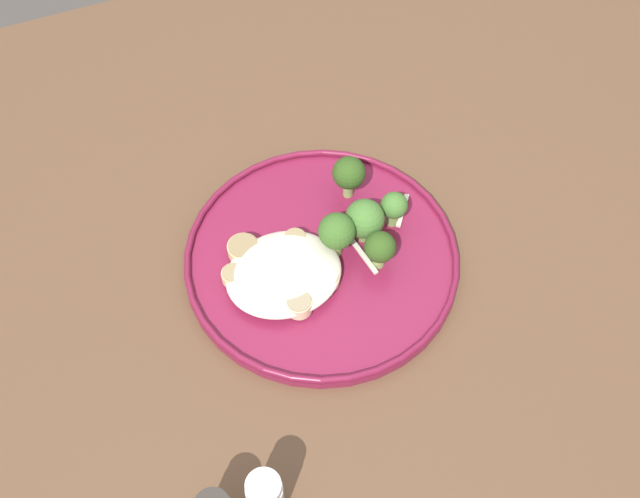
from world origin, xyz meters
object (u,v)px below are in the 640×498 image
(broccoli_floret_front_edge, at_px, (394,207))
(broccoli_floret_left_leaning, at_px, (365,219))
(broccoli_floret_tall_stalk, at_px, (380,248))
(seared_scallop_front_small, at_px, (299,304))
(salt_shaker, at_px, (265,497))
(seared_scallop_center_golden, at_px, (295,241))
(broccoli_floret_center_pile, at_px, (337,232))
(dinner_plate, at_px, (320,255))
(broccoli_floret_rear_charred, at_px, (349,174))
(seared_scallop_tiny_bay, at_px, (233,276))
(seared_scallop_on_noodles, at_px, (243,249))
(seared_scallop_right_edge, at_px, (295,281))
(seared_scallop_left_edge, at_px, (327,279))
(seared_scallop_rear_pale, at_px, (286,265))

(broccoli_floret_front_edge, bearing_deg, broccoli_floret_left_leaning, 8.66)
(broccoli_floret_tall_stalk, xyz_separation_m, broccoli_floret_front_edge, (-0.04, -0.04, -0.00))
(seared_scallop_front_small, height_order, salt_shaker, salt_shaker)
(seared_scallop_center_golden, height_order, broccoli_floret_center_pile, broccoli_floret_center_pile)
(dinner_plate, bearing_deg, broccoli_floret_rear_charred, -133.31)
(dinner_plate, distance_m, broccoli_floret_tall_stalk, 0.07)
(seared_scallop_front_small, distance_m, broccoli_floret_front_edge, 0.15)
(seared_scallop_center_golden, distance_m, broccoli_floret_front_edge, 0.11)
(seared_scallop_tiny_bay, distance_m, salt_shaker, 0.23)
(seared_scallop_center_golden, bearing_deg, seared_scallop_on_noodles, -11.20)
(broccoli_floret_left_leaning, bearing_deg, salt_shaker, 49.91)
(seared_scallop_right_edge, height_order, broccoli_floret_tall_stalk, broccoli_floret_tall_stalk)
(seared_scallop_front_small, relative_size, broccoli_floret_center_pile, 0.46)
(broccoli_floret_rear_charred, bearing_deg, salt_shaker, 55.21)
(seared_scallop_front_small, relative_size, broccoli_floret_left_leaning, 0.50)
(seared_scallop_on_noodles, bearing_deg, broccoli_floret_tall_stalk, 153.51)
(salt_shaker, bearing_deg, broccoli_floret_tall_stalk, -135.30)
(seared_scallop_center_golden, xyz_separation_m, seared_scallop_tiny_bay, (0.07, 0.02, -0.00))
(broccoli_floret_center_pile, height_order, salt_shaker, broccoli_floret_center_pile)
(seared_scallop_left_edge, relative_size, seared_scallop_on_noodles, 0.79)
(seared_scallop_left_edge, bearing_deg, seared_scallop_center_golden, -76.53)
(seared_scallop_tiny_bay, relative_size, broccoli_floret_left_leaning, 0.45)
(broccoli_floret_front_edge, bearing_deg, seared_scallop_on_noodles, -7.02)
(broccoli_floret_rear_charred, bearing_deg, broccoli_floret_front_edge, 118.96)
(seared_scallop_tiny_bay, height_order, broccoli_floret_tall_stalk, broccoli_floret_tall_stalk)
(salt_shaker, bearing_deg, seared_scallop_left_edge, -125.33)
(seared_scallop_rear_pale, height_order, broccoli_floret_front_edge, broccoli_floret_front_edge)
(salt_shaker, bearing_deg, broccoli_floret_center_pile, -125.56)
(seared_scallop_tiny_bay, xyz_separation_m, broccoli_floret_rear_charred, (-0.15, -0.06, 0.03))
(dinner_plate, distance_m, seared_scallop_front_small, 0.07)
(seared_scallop_rear_pale, distance_m, seared_scallop_left_edge, 0.05)
(seared_scallop_on_noodles, distance_m, broccoli_floret_tall_stalk, 0.14)
(seared_scallop_left_edge, distance_m, seared_scallop_on_noodles, 0.09)
(seared_scallop_right_edge, bearing_deg, dinner_plate, -144.37)
(seared_scallop_front_small, relative_size, broccoli_floret_front_edge, 0.60)
(dinner_plate, height_order, seared_scallop_rear_pale, seared_scallop_rear_pale)
(seared_scallop_left_edge, bearing_deg, broccoli_floret_left_leaning, -145.61)
(broccoli_floret_rear_charred, bearing_deg, broccoli_floret_tall_stalk, 86.11)
(broccoli_floret_rear_charred, distance_m, salt_shaker, 0.35)
(dinner_plate, bearing_deg, seared_scallop_left_edge, 78.45)
(seared_scallop_front_small, height_order, broccoli_floret_front_edge, broccoli_floret_front_edge)
(seared_scallop_front_small, bearing_deg, seared_scallop_rear_pale, -95.30)
(seared_scallop_right_edge, bearing_deg, seared_scallop_center_golden, -110.82)
(seared_scallop_tiny_bay, relative_size, broccoli_floret_tall_stalk, 0.50)
(seared_scallop_right_edge, xyz_separation_m, broccoli_floret_front_edge, (-0.13, -0.04, 0.02))
(broccoli_floret_left_leaning, bearing_deg, broccoli_floret_rear_charred, -96.96)
(broccoli_floret_left_leaning, distance_m, salt_shaker, 0.30)
(broccoli_floret_rear_charred, bearing_deg, broccoli_floret_center_pile, 57.85)
(seared_scallop_center_golden, bearing_deg, seared_scallop_right_edge, 69.18)
(seared_scallop_rear_pale, distance_m, broccoli_floret_front_edge, 0.13)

